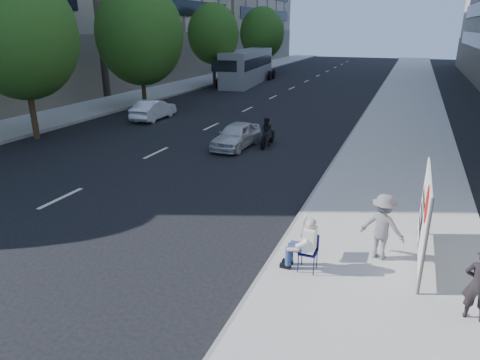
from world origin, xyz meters
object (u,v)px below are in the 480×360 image
at_px(white_sedan_mid, 154,110).
at_px(white_sedan_near, 236,135).
at_px(protest_banner, 424,213).
at_px(motorcycle, 267,133).
at_px(bus, 248,67).
at_px(seated_protester, 304,241).
at_px(jogger, 383,227).
at_px(pedestrian_woman, 479,285).

bearing_deg(white_sedan_mid, white_sedan_near, 147.57).
bearing_deg(protest_banner, motorcycle, 126.58).
height_order(protest_banner, bus, bus).
relative_size(seated_protester, jogger, 0.79).
bearing_deg(seated_protester, white_sedan_near, 119.94).
height_order(pedestrian_woman, motorcycle, pedestrian_woman).
bearing_deg(white_sedan_mid, jogger, 136.36).
bearing_deg(jogger, white_sedan_mid, -28.29).
distance_m(white_sedan_mid, motorcycle, 9.37).
relative_size(seated_protester, pedestrian_woman, 0.87).
height_order(pedestrian_woman, bus, bus).
distance_m(jogger, pedestrian_woman, 2.59).
bearing_deg(protest_banner, jogger, -168.92).
bearing_deg(white_sedan_near, pedestrian_woman, -45.54).
relative_size(jogger, motorcycle, 0.81).
bearing_deg(bus, motorcycle, -73.05).
bearing_deg(seated_protester, jogger, 36.74).
xyz_separation_m(white_sedan_near, bus, (-8.34, 23.67, 1.04)).
bearing_deg(jogger, seated_protester, 49.93).
xyz_separation_m(seated_protester, protest_banner, (2.49, 1.38, 0.53)).
relative_size(protest_banner, bus, 0.25).
bearing_deg(white_sedan_near, bus, 112.55).
height_order(seated_protester, motorcycle, seated_protester).
relative_size(motorcycle, bus, 0.17).
distance_m(protest_banner, bus, 36.17).
bearing_deg(jogger, motorcycle, -44.35).
xyz_separation_m(jogger, motorcycle, (-6.00, 9.43, -0.34)).
xyz_separation_m(protest_banner, white_sedan_mid, (-15.54, 12.80, -0.79)).
bearing_deg(seated_protester, protest_banner, 28.99).
bearing_deg(protest_banner, pedestrian_woman, -62.64).
distance_m(pedestrian_woman, motorcycle, 13.70).
relative_size(seated_protester, white_sedan_near, 0.37).
bearing_deg(white_sedan_near, white_sedan_mid, 152.86).
xyz_separation_m(jogger, protest_banner, (0.87, 0.17, 0.43)).
xyz_separation_m(pedestrian_woman, motorcycle, (-7.88, 11.21, -0.26)).
height_order(pedestrian_woman, protest_banner, protest_banner).
xyz_separation_m(seated_protester, white_sedan_mid, (-13.05, 14.18, -0.26)).
bearing_deg(motorcycle, protest_banner, -58.81).
height_order(seated_protester, protest_banner, protest_banner).
distance_m(seated_protester, protest_banner, 2.90).
relative_size(pedestrian_woman, bus, 0.12).
xyz_separation_m(pedestrian_woman, bus, (-17.54, 34.12, 0.74)).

